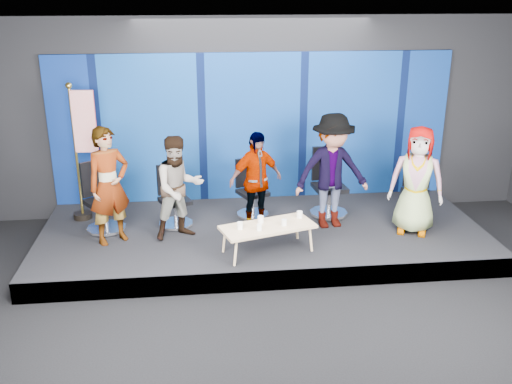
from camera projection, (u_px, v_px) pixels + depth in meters
ground at (287, 332)px, 6.91m from camera, size 10.00×10.00×0.00m
room_walls at (291, 137)px, 6.09m from camera, size 10.02×8.02×3.51m
riser at (263, 236)px, 9.20m from camera, size 7.00×3.00×0.30m
backdrop at (253, 127)px, 10.06m from camera, size 7.00×0.08×2.60m
chair_a at (103, 208)px, 8.96m from camera, size 0.86×0.86×1.09m
panelist_a at (109, 186)px, 8.37m from camera, size 0.77×0.71×1.77m
chair_b at (174, 206)px, 9.16m from camera, size 0.72×0.72×0.99m
panelist_b at (179, 188)px, 8.55m from camera, size 0.94×0.84×1.60m
chair_c at (251, 197)px, 9.54m from camera, size 0.72×0.72×0.97m
panelist_c at (256, 180)px, 8.92m from camera, size 0.99×0.72×1.56m
chair_d at (328, 193)px, 9.58m from camera, size 0.70×0.70×1.13m
panelist_d at (332, 171)px, 8.92m from camera, size 1.25×0.80×1.84m
chair_e at (414, 200)px, 9.35m from camera, size 0.77×0.77×1.04m
panelist_e at (416, 180)px, 8.73m from camera, size 0.97×0.82×1.69m
coffee_table at (268, 228)px, 8.19m from camera, size 1.45×0.93×0.41m
mug_a at (240, 226)px, 8.04m from camera, size 0.08×0.08×0.10m
mug_b at (259, 228)px, 8.00m from camera, size 0.07×0.07×0.09m
mug_c at (261, 219)px, 8.25m from camera, size 0.09×0.09×0.10m
mug_d at (284, 222)px, 8.17m from camera, size 0.08×0.08×0.09m
mug_e at (300, 214)px, 8.44m from camera, size 0.09×0.09×0.10m
flag_stand at (83, 149)px, 9.11m from camera, size 0.52×0.30×2.26m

